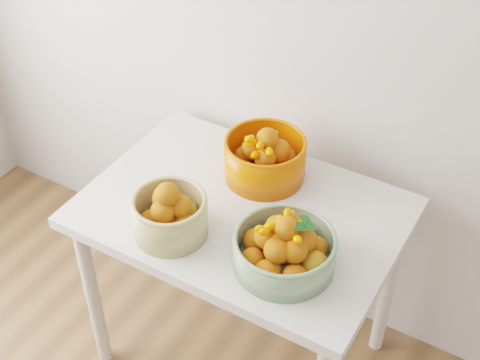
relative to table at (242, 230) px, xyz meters
The scene contains 4 objects.
table is the anchor object (origin of this frame).
bowl_cream 0.30m from the table, 122.48° to the right, with size 0.29×0.29×0.20m.
bowl_green 0.32m from the table, 33.23° to the right, with size 0.35×0.35×0.19m.
bowl_orange 0.25m from the table, 95.29° to the left, with size 0.28×0.28×0.20m.
Camera 1 is at (0.39, 0.24, 2.18)m, focal length 50.00 mm.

